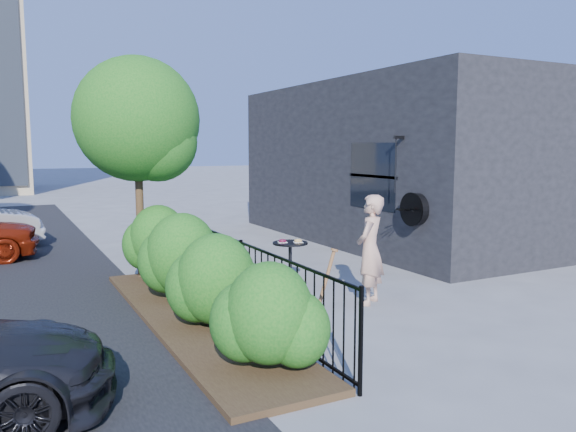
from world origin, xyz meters
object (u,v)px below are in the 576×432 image
patio_tree (141,127)px  shovel (319,306)px  cafe_table (290,256)px  woman (370,250)px

patio_tree → shovel: 5.15m
cafe_table → shovel: shovel is taller
patio_tree → cafe_table: 3.47m
cafe_table → shovel: size_ratio=0.65×
woman → shovel: woman is taller
cafe_table → woman: bearing=-69.5°
patio_tree → woman: size_ratio=2.32×
woman → shovel: size_ratio=1.35×
patio_tree → shovel: size_ratio=3.13×
shovel → cafe_table: bearing=68.6°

